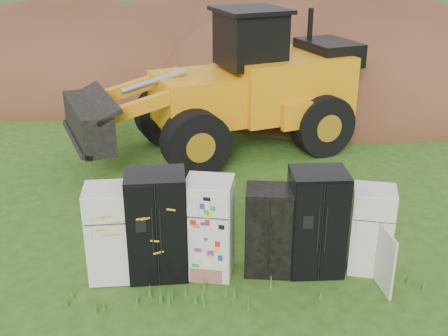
# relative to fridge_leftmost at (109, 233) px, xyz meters

# --- Properties ---
(ground) EXTENTS (120.00, 120.00, 0.00)m
(ground) POSITION_rel_fridge_leftmost_xyz_m (2.38, 0.00, -0.88)
(ground) COLOR #264612
(ground) RESTS_ON ground
(fridge_leftmost) EXTENTS (0.81, 0.78, 1.75)m
(fridge_leftmost) POSITION_rel_fridge_leftmost_xyz_m (0.00, 0.00, 0.00)
(fridge_leftmost) COLOR silver
(fridge_leftmost) RESTS_ON ground
(fridge_black_side) EXTENTS (1.08, 0.87, 1.99)m
(fridge_black_side) POSITION_rel_fridge_leftmost_xyz_m (0.85, 0.03, 0.12)
(fridge_black_side) COLOR black
(fridge_black_side) RESTS_ON ground
(fridge_sticker) EXTENTS (0.95, 0.90, 1.84)m
(fridge_sticker) POSITION_rel_fridge_leftmost_xyz_m (1.77, 0.02, 0.04)
(fridge_sticker) COLOR white
(fridge_sticker) RESTS_ON ground
(fridge_dark_mid) EXTENTS (0.92, 0.79, 1.65)m
(fridge_dark_mid) POSITION_rel_fridge_leftmost_xyz_m (2.84, 0.03, -0.05)
(fridge_dark_mid) COLOR black
(fridge_dark_mid) RESTS_ON ground
(fridge_black_right) EXTENTS (0.98, 0.82, 1.96)m
(fridge_black_right) POSITION_rel_fridge_leftmost_xyz_m (3.70, 0.02, 0.11)
(fridge_black_right) COLOR black
(fridge_black_right) RESTS_ON ground
(fridge_open_door) EXTENTS (0.88, 0.84, 1.62)m
(fridge_open_door) POSITION_rel_fridge_leftmost_xyz_m (4.71, -0.02, -0.07)
(fridge_open_door) COLOR silver
(fridge_open_door) RESTS_ON ground
(wheel_loader) EXTENTS (8.76, 5.89, 3.93)m
(wheel_loader) POSITION_rel_fridge_leftmost_xyz_m (2.16, 6.09, 1.09)
(wheel_loader) COLOR orange
(wheel_loader) RESTS_ON ground
(dirt_mound_right) EXTENTS (15.93, 11.69, 7.36)m
(dirt_mound_right) POSITION_rel_fridge_leftmost_xyz_m (7.56, 12.35, -0.88)
(dirt_mound_right) COLOR #4D2818
(dirt_mound_right) RESTS_ON ground
(dirt_mound_left) EXTENTS (15.89, 11.92, 6.47)m
(dirt_mound_left) POSITION_rel_fridge_leftmost_xyz_m (-3.67, 15.15, -0.88)
(dirt_mound_left) COLOR #4D2818
(dirt_mound_left) RESTS_ON ground
(dirt_mound_back) EXTENTS (19.67, 13.11, 6.10)m
(dirt_mound_back) POSITION_rel_fridge_leftmost_xyz_m (2.91, 18.34, -0.88)
(dirt_mound_back) COLOR #4D2818
(dirt_mound_back) RESTS_ON ground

